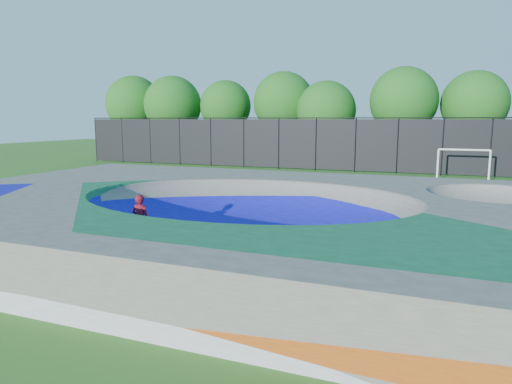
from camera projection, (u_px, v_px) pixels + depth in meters
ground at (247, 240)px, 14.83m from camera, size 120.00×120.00×0.00m
skate_deck at (247, 218)px, 14.71m from camera, size 22.00×14.00×1.50m
skater at (141, 220)px, 14.19m from camera, size 0.61×0.42×1.60m
skateboard at (142, 244)px, 14.31m from camera, size 0.79×0.24×0.05m
soccer_goal at (464, 159)px, 28.77m from camera, size 3.12×0.12×2.06m
fence at (355, 144)px, 33.80m from camera, size 48.09×0.09×4.04m
treeline at (341, 103)px, 38.92m from camera, size 53.31×6.77×8.40m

